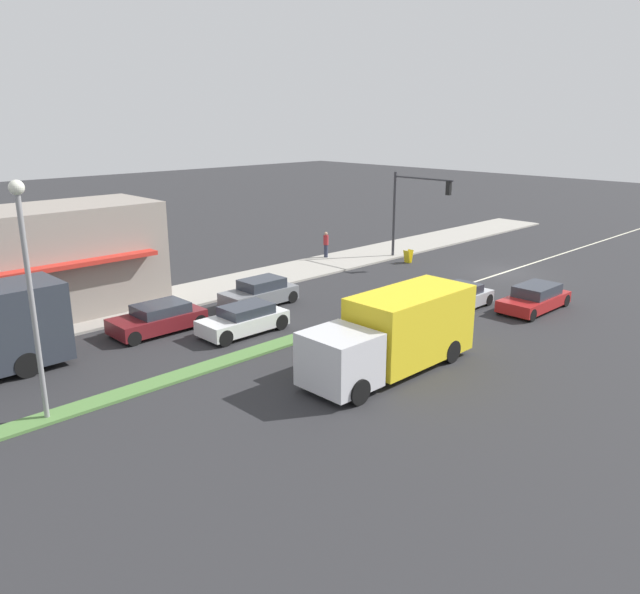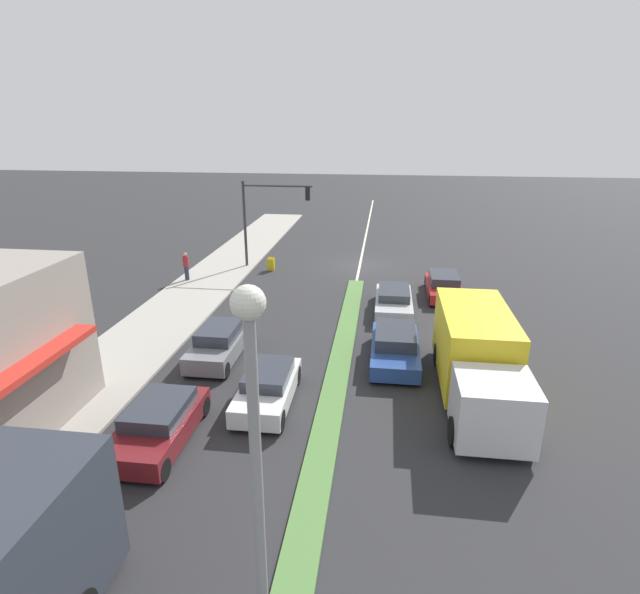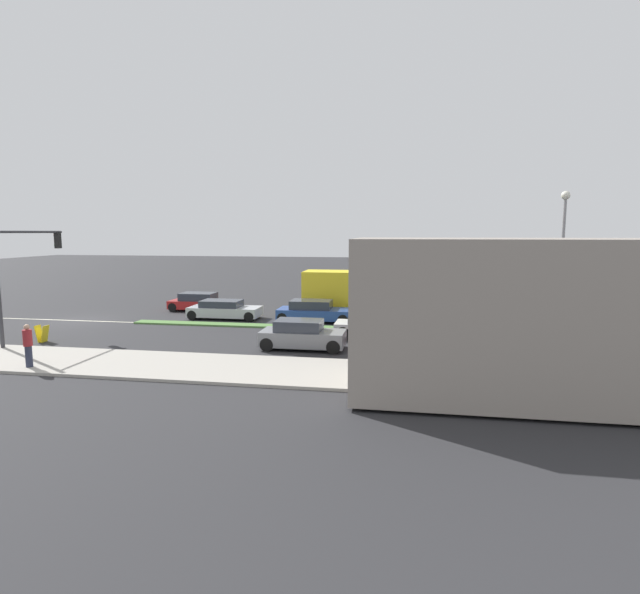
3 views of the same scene
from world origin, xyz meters
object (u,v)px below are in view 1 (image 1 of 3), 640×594
Objects in this scene: suv_grey at (260,293)px; hatchback_red at (535,298)px; sedan_silver at (454,298)px; coupe_blue at (378,323)px; traffic_signal_main at (412,201)px; van_white at (244,320)px; pedestrian at (326,244)px; sedan_maroon at (158,318)px; street_lamp at (28,272)px; warning_aframe_sign at (408,256)px; delivery_truck at (395,333)px.

suv_grey is 13.62m from hatchback_red.
coupe_blue is at bearing 90.00° from sedan_silver.
traffic_signal_main reaches higher than sedan_silver.
coupe_blue is at bearing -138.48° from van_white.
sedan_silver is at bearing 164.63° from pedestrian.
sedan_maroon is 0.95× the size of hatchback_red.
street_lamp is 19.66m from sedan_silver.
pedestrian is at bearing -61.88° from suv_grey.
pedestrian is 15.32m from hatchback_red.
warning_aframe_sign is 0.21× the size of van_white.
suv_grey is at bearing 94.73° from traffic_signal_main.
suv_grey is at bearing 93.32° from warning_aframe_sign.
pedestrian is 15.38m from van_white.
sedan_silver is (-7.95, 6.49, 0.15)m from warning_aframe_sign.
sedan_maroon is (-1.12, 19.32, -3.29)m from traffic_signal_main.
warning_aframe_sign is 0.22× the size of suv_grey.
sedan_maroon is 5.73m from suv_grey.
coupe_blue is (-12.50, 9.17, -0.40)m from pedestrian.
traffic_signal_main is 17.50m from van_white.
pedestrian is 0.23× the size of delivery_truck.
pedestrian is at bearing 41.35° from traffic_signal_main.
sedan_maroon is 9.69m from coupe_blue.
sedan_maroon is 1.04× the size of suv_grey.
pedestrian is at bearing -36.95° from delivery_truck.
street_lamp is 1.82× the size of sedan_maroon.
van_white is (-3.55, 16.12, 0.20)m from warning_aframe_sign.
traffic_signal_main is 0.76× the size of street_lamp.
warning_aframe_sign is at bearing -87.69° from sedan_maroon.
warning_aframe_sign is at bearing -56.94° from coupe_blue.
street_lamp is at bearing 83.42° from sedan_silver.
pedestrian is 0.44× the size of suv_grey.
delivery_truck is 1.85× the size of sedan_maroon.
traffic_signal_main is at bearing -21.33° from hatchback_red.
sedan_maroon is 0.91× the size of coupe_blue.
sedan_silver is at bearing -70.87° from delivery_truck.
sedan_maroon is 0.91× the size of sedan_silver.
coupe_blue is (-8.32, 12.84, -3.28)m from traffic_signal_main.
warning_aframe_sign is 0.11× the size of delivery_truck.
traffic_signal_main is 1.26× the size of sedan_silver.
suv_grey is (5.00, -12.59, -4.13)m from street_lamp.
coupe_blue is at bearing -99.36° from street_lamp.
street_lamp is at bearing 126.08° from sedan_maroon.
coupe_blue reaches higher than warning_aframe_sign.
pedestrian is 2.04× the size of warning_aframe_sign.
street_lamp reaches higher than sedan_maroon.
coupe_blue reaches higher than sedan_silver.
coupe_blue is 5.73m from sedan_silver.
suv_grey reaches higher than warning_aframe_sign.
sedan_silver is (-2.20, -19.07, -4.20)m from street_lamp.
suv_grey reaches higher than hatchback_red.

